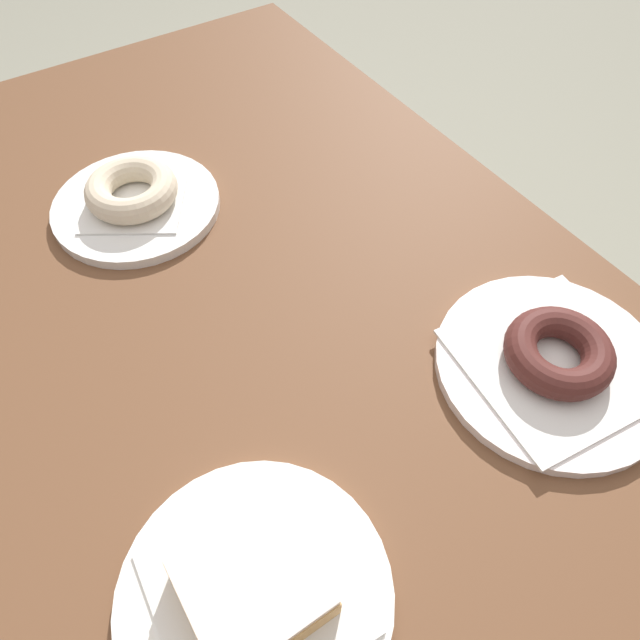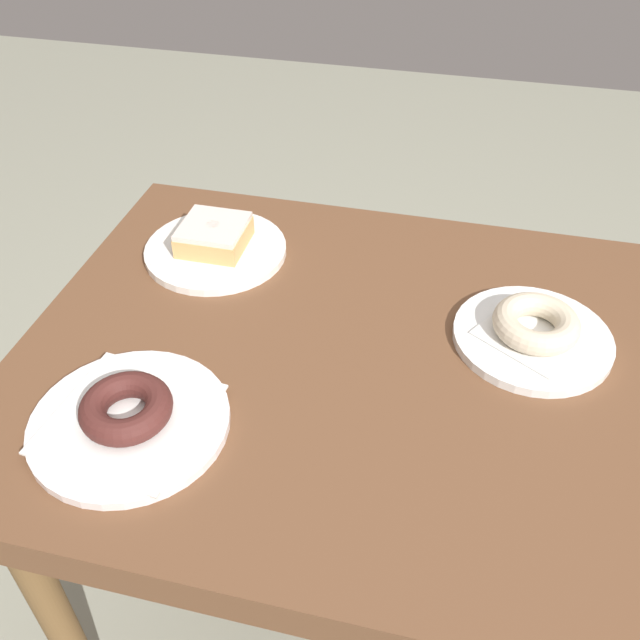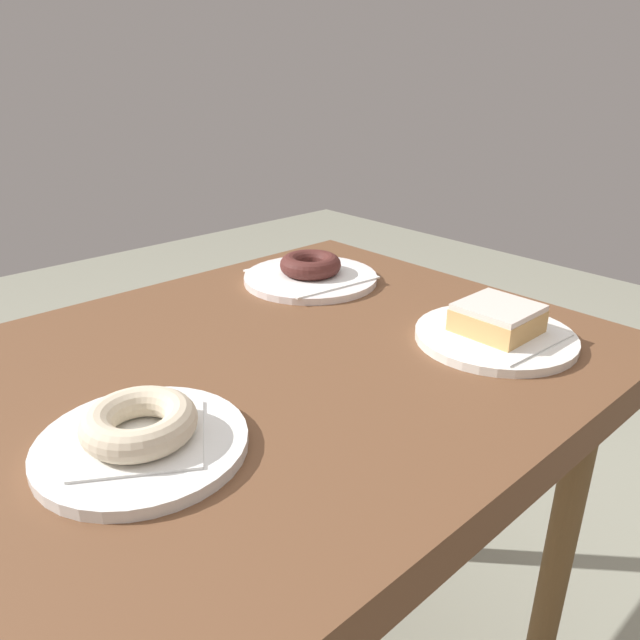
{
  "view_description": "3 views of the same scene",
  "coord_description": "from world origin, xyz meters",
  "px_view_note": "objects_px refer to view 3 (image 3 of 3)",
  "views": [
    {
      "loc": [
        0.45,
        -0.18,
        1.24
      ],
      "look_at": [
        0.16,
        0.01,
        0.78
      ],
      "focal_mm": 32.15,
      "sensor_mm": 36.0,
      "label": 1
    },
    {
      "loc": [
        -0.02,
        0.64,
        1.36
      ],
      "look_at": [
        0.14,
        -0.0,
        0.8
      ],
      "focal_mm": 38.67,
      "sensor_mm": 36.0,
      "label": 2
    },
    {
      "loc": [
        -0.33,
        -0.55,
        1.1
      ],
      "look_at": [
        0.18,
        0.0,
        0.78
      ],
      "focal_mm": 33.64,
      "sensor_mm": 36.0,
      "label": 3
    }
  ],
  "objects_px": {
    "plate_chocolate_ring": "(311,278)",
    "donut_sugar_ring": "(139,422)",
    "plate_sugar_ring": "(142,444)",
    "donut_glazed_square": "(497,318)",
    "plate_glazed_square": "(495,337)",
    "donut_chocolate_ring": "(310,265)"
  },
  "relations": [
    {
      "from": "donut_glazed_square",
      "to": "plate_chocolate_ring",
      "type": "bearing_deg",
      "value": 93.87
    },
    {
      "from": "plate_chocolate_ring",
      "to": "donut_sugar_ring",
      "type": "bearing_deg",
      "value": -150.24
    },
    {
      "from": "plate_chocolate_ring",
      "to": "plate_sugar_ring",
      "type": "bearing_deg",
      "value": -150.24
    },
    {
      "from": "donut_glazed_square",
      "to": "plate_chocolate_ring",
      "type": "relative_size",
      "value": 0.42
    },
    {
      "from": "plate_sugar_ring",
      "to": "donut_glazed_square",
      "type": "bearing_deg",
      "value": -11.22
    },
    {
      "from": "plate_glazed_square",
      "to": "plate_sugar_ring",
      "type": "bearing_deg",
      "value": 168.78
    },
    {
      "from": "donut_glazed_square",
      "to": "donut_sugar_ring",
      "type": "bearing_deg",
      "value": 168.78
    },
    {
      "from": "donut_glazed_square",
      "to": "donut_chocolate_ring",
      "type": "height_order",
      "value": "donut_glazed_square"
    },
    {
      "from": "plate_sugar_ring",
      "to": "donut_chocolate_ring",
      "type": "height_order",
      "value": "donut_chocolate_ring"
    },
    {
      "from": "plate_sugar_ring",
      "to": "plate_chocolate_ring",
      "type": "bearing_deg",
      "value": 29.76
    },
    {
      "from": "plate_glazed_square",
      "to": "donut_glazed_square",
      "type": "height_order",
      "value": "donut_glazed_square"
    },
    {
      "from": "donut_glazed_square",
      "to": "donut_chocolate_ring",
      "type": "distance_m",
      "value": 0.35
    },
    {
      "from": "plate_glazed_square",
      "to": "plate_chocolate_ring",
      "type": "bearing_deg",
      "value": 93.87
    },
    {
      "from": "plate_glazed_square",
      "to": "donut_chocolate_ring",
      "type": "relative_size",
      "value": 2.05
    },
    {
      "from": "plate_glazed_square",
      "to": "donut_chocolate_ring",
      "type": "xyz_separation_m",
      "value": [
        -0.02,
        0.35,
        0.02
      ]
    },
    {
      "from": "donut_chocolate_ring",
      "to": "plate_chocolate_ring",
      "type": "bearing_deg",
      "value": 90.0
    },
    {
      "from": "donut_sugar_ring",
      "to": "plate_chocolate_ring",
      "type": "height_order",
      "value": "donut_sugar_ring"
    },
    {
      "from": "donut_sugar_ring",
      "to": "plate_glazed_square",
      "type": "distance_m",
      "value": 0.48
    },
    {
      "from": "plate_glazed_square",
      "to": "plate_chocolate_ring",
      "type": "height_order",
      "value": "same"
    },
    {
      "from": "donut_glazed_square",
      "to": "donut_chocolate_ring",
      "type": "relative_size",
      "value": 0.91
    },
    {
      "from": "donut_sugar_ring",
      "to": "donut_glazed_square",
      "type": "relative_size",
      "value": 1.17
    },
    {
      "from": "plate_sugar_ring",
      "to": "donut_glazed_square",
      "type": "xyz_separation_m",
      "value": [
        0.47,
        -0.09,
        0.03
      ]
    }
  ]
}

